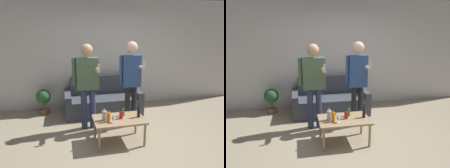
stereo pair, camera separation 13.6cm
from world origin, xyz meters
TOP-DOWN VIEW (x-y plane):
  - ground_plane at (0.00, 0.00)m, footprint 16.00×16.00m
  - wall_back at (0.00, 2.20)m, footprint 8.00×0.06m
  - couch at (-0.09, 1.71)m, footprint 1.78×0.89m
  - coffee_table at (-0.06, 0.18)m, footprint 0.89×0.59m
  - bottle_orange at (0.29, 0.18)m, footprint 0.06×0.06m
  - bottle_green at (-0.33, 0.17)m, footprint 0.08×0.08m
  - bottle_dark at (-0.27, 0.10)m, footprint 0.07×0.07m
  - bottle_yellow at (0.04, 0.29)m, footprint 0.06×0.06m
  - bottle_red at (-0.03, 0.18)m, footprint 0.07×0.07m
  - wine_glass_near at (-0.20, 0.05)m, footprint 0.06×0.06m
  - person_standing_left at (-0.53, 0.87)m, footprint 0.51×0.44m
  - person_standing_right at (0.35, 0.81)m, footprint 0.43×0.43m
  - potted_plant at (-1.46, 1.87)m, footprint 0.34×0.34m

SIDE VIEW (x-z plane):
  - ground_plane at x=0.00m, z-range 0.00..0.00m
  - couch at x=-0.09m, z-range -0.11..0.68m
  - potted_plant at x=-1.46m, z-range 0.08..0.68m
  - coffee_table at x=-0.06m, z-range 0.17..0.62m
  - bottle_red at x=-0.03m, z-range 0.43..0.60m
  - bottle_yellow at x=0.04m, z-range 0.43..0.61m
  - bottle_dark at x=-0.27m, z-range 0.43..0.65m
  - bottle_green at x=-0.33m, z-range 0.42..0.66m
  - bottle_orange at x=0.29m, z-range 0.42..0.67m
  - wine_glass_near at x=-0.20m, z-range 0.48..0.63m
  - person_standing_left at x=-0.53m, z-range 0.15..1.86m
  - person_standing_right at x=0.35m, z-range 0.19..1.93m
  - wall_back at x=0.00m, z-range 0.00..2.70m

